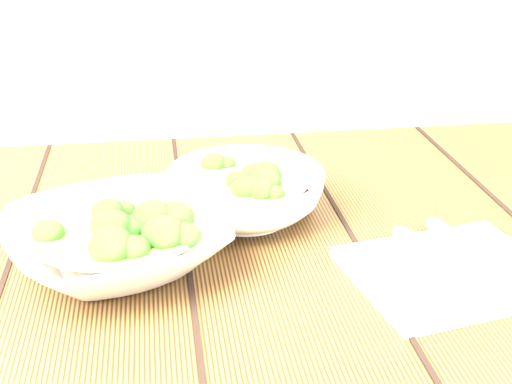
{
  "coord_description": "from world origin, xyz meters",
  "views": [
    {
      "loc": [
        -0.05,
        -0.72,
        1.15
      ],
      "look_at": [
        0.07,
        0.05,
        0.8
      ],
      "focal_mm": 50.0,
      "sensor_mm": 36.0,
      "label": 1
    }
  ],
  "objects_px": {
    "soup_bowl_front": "(116,240)",
    "napkin": "(451,272)",
    "trivet": "(269,199)",
    "table": "(208,339)",
    "soup_bowl_back": "(245,193)"
  },
  "relations": [
    {
      "from": "soup_bowl_back",
      "to": "table",
      "type": "bearing_deg",
      "value": -123.68
    },
    {
      "from": "table",
      "to": "soup_bowl_back",
      "type": "distance_m",
      "value": 0.19
    },
    {
      "from": "soup_bowl_back",
      "to": "soup_bowl_front",
      "type": "bearing_deg",
      "value": -146.99
    },
    {
      "from": "napkin",
      "to": "table",
      "type": "bearing_deg",
      "value": 149.94
    },
    {
      "from": "table",
      "to": "napkin",
      "type": "xyz_separation_m",
      "value": [
        0.26,
        -0.09,
        0.13
      ]
    },
    {
      "from": "soup_bowl_back",
      "to": "napkin",
      "type": "bearing_deg",
      "value": -41.92
    },
    {
      "from": "soup_bowl_front",
      "to": "napkin",
      "type": "relative_size",
      "value": 1.45
    },
    {
      "from": "soup_bowl_front",
      "to": "soup_bowl_back",
      "type": "relative_size",
      "value": 1.39
    },
    {
      "from": "soup_bowl_front",
      "to": "napkin",
      "type": "distance_m",
      "value": 0.37
    },
    {
      "from": "table",
      "to": "trivet",
      "type": "bearing_deg",
      "value": 49.53
    },
    {
      "from": "soup_bowl_front",
      "to": "napkin",
      "type": "xyz_separation_m",
      "value": [
        0.36,
        -0.08,
        -0.03
      ]
    },
    {
      "from": "soup_bowl_back",
      "to": "trivet",
      "type": "distance_m",
      "value": 0.04
    },
    {
      "from": "soup_bowl_front",
      "to": "trivet",
      "type": "height_order",
      "value": "soup_bowl_front"
    },
    {
      "from": "soup_bowl_front",
      "to": "soup_bowl_back",
      "type": "xyz_separation_m",
      "value": [
        0.16,
        0.1,
        0.0
      ]
    },
    {
      "from": "table",
      "to": "soup_bowl_front",
      "type": "distance_m",
      "value": 0.18
    }
  ]
}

